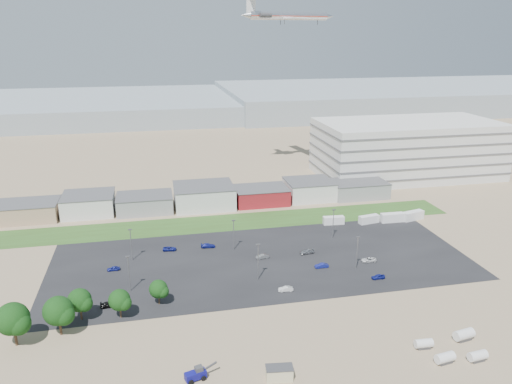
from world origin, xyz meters
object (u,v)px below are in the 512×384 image
object	(u,v)px
tree_far_left	(13,322)
parked_car_0	(369,260)
portable_shed	(279,373)
parked_car_6	(208,246)
parked_car_5	(113,268)
storage_tank_nw	(424,343)
parked_car_13	(286,289)
airliner	(289,16)
parked_car_7	(262,256)
telehandler	(195,374)
parked_car_12	(307,252)
parked_car_2	(378,277)
parked_car_1	(322,266)
parked_car_9	(170,249)
box_trailer_a	(334,220)
parked_car_10	(110,305)

from	to	relation	value
tree_far_left	parked_car_0	bearing A→B (deg)	13.74
portable_shed	parked_car_6	world-z (taller)	portable_shed
parked_car_0	parked_car_5	size ratio (longest dim) A/B	1.23
storage_tank_nw	parked_car_13	bearing A→B (deg)	126.64
airliner	parked_car_6	distance (m)	115.43
airliner	parked_car_7	world-z (taller)	airliner
telehandler	parked_car_5	distance (m)	53.79
storage_tank_nw	parked_car_0	world-z (taller)	storage_tank_nw
airliner	parked_car_12	bearing A→B (deg)	-111.62
parked_car_2	parked_car_5	xyz separation A→B (m)	(-69.83, 19.99, -0.03)
airliner	parked_car_2	bearing A→B (deg)	-102.47
parked_car_1	parked_car_9	world-z (taller)	parked_car_1
portable_shed	parked_car_7	xyz separation A→B (m)	(8.64, 52.61, -0.69)
box_trailer_a	parked_car_9	bearing A→B (deg)	-165.61
parked_car_1	parked_car_10	bearing A→B (deg)	-81.68
storage_tank_nw	parked_car_5	world-z (taller)	storage_tank_nw
storage_tank_nw	parked_car_0	bearing A→B (deg)	81.43
airliner	parked_car_5	bearing A→B (deg)	-139.81
airliner	parked_car_12	size ratio (longest dim) A/B	9.99
parked_car_10	parked_car_7	bearing A→B (deg)	-66.45
parked_car_5	parked_car_9	bearing A→B (deg)	121.30
parked_car_12	parked_car_13	xyz separation A→B (m)	(-12.16, -20.51, -0.02)
telehandler	parked_car_12	distance (m)	62.79
parked_car_10	parked_car_12	xyz separation A→B (m)	(55.74, 19.05, 0.01)
box_trailer_a	tree_far_left	world-z (taller)	tree_far_left
portable_shed	parked_car_1	world-z (taller)	portable_shed
parked_car_1	parked_car_13	bearing A→B (deg)	-52.17
telehandler	parked_car_1	size ratio (longest dim) A/B	1.69
parked_car_1	airliner	bearing A→B (deg)	169.33
parked_car_7	parked_car_10	xyz separation A→B (m)	(-42.01, -18.63, -0.00)
airliner	parked_car_9	xyz separation A→B (m)	(-58.41, -79.37, -69.43)
storage_tank_nw	parked_car_2	xyz separation A→B (m)	(4.22, 30.63, -0.50)
parked_car_2	parked_car_10	world-z (taller)	parked_car_10
tree_far_left	parked_car_5	bearing A→B (deg)	60.27
parked_car_1	parked_car_7	size ratio (longest dim) A/B	1.01
parked_car_5	storage_tank_nw	bearing A→B (deg)	50.98
parked_car_2	parked_car_7	world-z (taller)	parked_car_7
box_trailer_a	parked_car_13	size ratio (longest dim) A/B	1.92
parked_car_9	portable_shed	bearing A→B (deg)	-156.75
tree_far_left	parked_car_1	distance (m)	78.34
parked_car_2	parked_car_10	distance (m)	69.63
box_trailer_a	airliner	distance (m)	97.32
box_trailer_a	parked_car_0	bearing A→B (deg)	-87.14
tree_far_left	storage_tank_nw	bearing A→B (deg)	-12.76
parked_car_2	telehandler	bearing A→B (deg)	-60.23
parked_car_0	parked_car_1	xyz separation A→B (m)	(-14.59, -0.80, 0.04)
telehandler	parked_car_10	xyz separation A→B (m)	(-17.72, 30.91, -0.73)
parked_car_1	parked_car_12	xyz separation A→B (m)	(-1.24, 9.74, 0.01)
portable_shed	airliner	xyz separation A→B (m)	(40.72, 143.33, 68.68)
box_trailer_a	airliner	xyz separation A→B (m)	(1.95, 68.97, 68.64)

